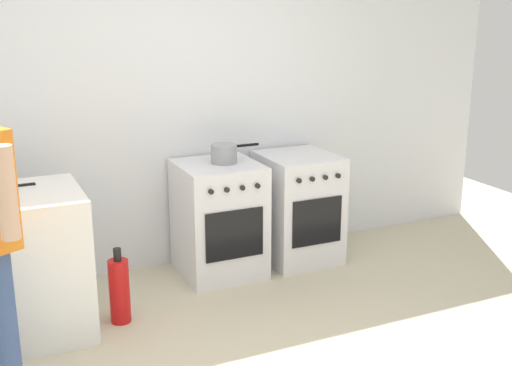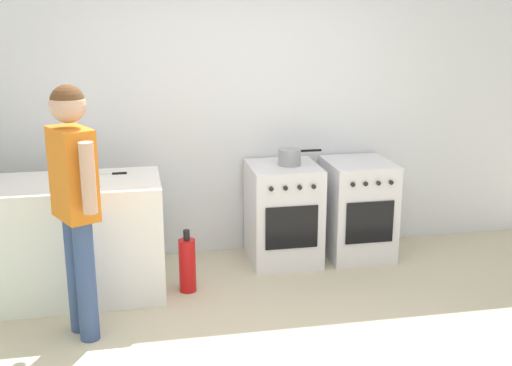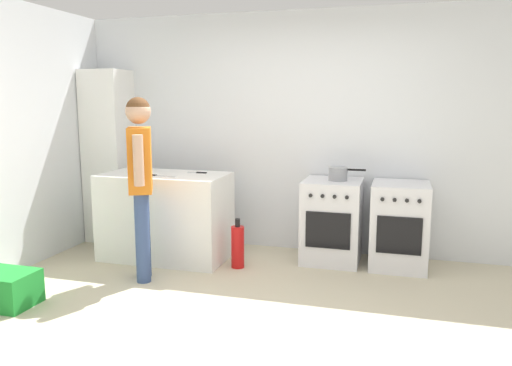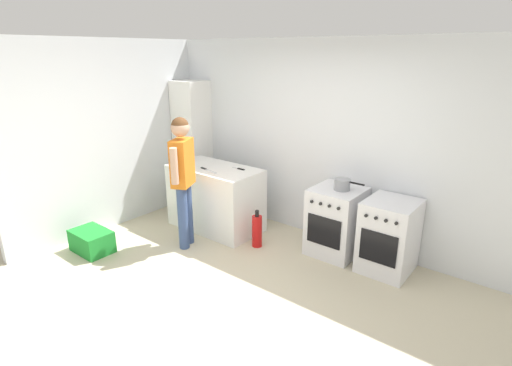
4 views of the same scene
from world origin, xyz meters
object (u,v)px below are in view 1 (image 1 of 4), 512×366
at_px(oven_left, 219,219).
at_px(pot, 224,154).
at_px(oven_right, 298,207).
at_px(fire_extinguisher, 119,290).
at_px(knife_paring, 21,185).

relative_size(oven_left, pot, 2.29).
height_order(oven_right, fire_extinguisher, oven_right).
relative_size(knife_paring, fire_extinguisher, 0.42).
relative_size(oven_left, knife_paring, 4.05).
distance_m(oven_left, fire_extinguisher, 1.01).
bearing_deg(oven_left, pot, -0.04).
bearing_deg(fire_extinguisher, oven_right, 17.24).
bearing_deg(fire_extinguisher, oven_left, 28.78).
bearing_deg(pot, oven_right, 0.00).
xyz_separation_m(oven_left, knife_paring, (-1.38, -0.23, 0.48)).
xyz_separation_m(knife_paring, fire_extinguisher, (0.51, -0.25, -0.69)).
distance_m(oven_right, knife_paring, 2.12).
height_order(oven_left, fire_extinguisher, oven_left).
distance_m(oven_right, pot, 0.79).
xyz_separation_m(oven_right, pot, (-0.62, -0.00, 0.49)).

